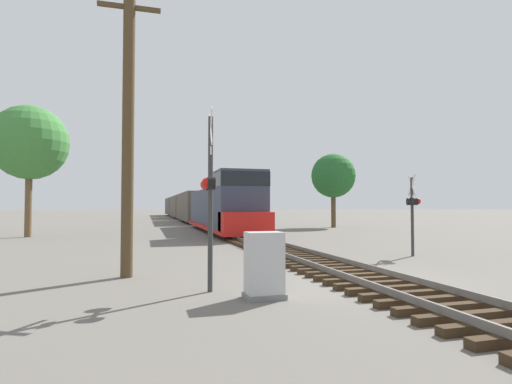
{
  "coord_description": "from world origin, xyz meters",
  "views": [
    {
      "loc": [
        -5.78,
        -9.84,
        2.06
      ],
      "look_at": [
        -1.55,
        5.38,
        2.62
      ],
      "focal_mm": 28.0,
      "sensor_mm": 36.0,
      "label": 1
    }
  ],
  "objects": [
    {
      "name": "ground_plane",
      "position": [
        0.0,
        0.0,
        0.0
      ],
      "size": [
        400.0,
        400.0,
        0.0
      ],
      "primitive_type": "plane",
      "color": "#666059"
    },
    {
      "name": "rail_track_bed",
      "position": [
        0.0,
        -0.0,
        0.14
      ],
      "size": [
        2.6,
        160.0,
        0.31
      ],
      "color": "#382819",
      "rests_on": "ground"
    },
    {
      "name": "freight_train",
      "position": [
        0.0,
        47.68,
        1.94
      ],
      "size": [
        3.09,
        71.81,
        4.31
      ],
      "color": "#33384C",
      "rests_on": "ground"
    },
    {
      "name": "crossing_signal_near",
      "position": [
        -4.28,
        -0.22,
        2.48
      ],
      "size": [
        0.4,
        1.01,
        4.41
      ],
      "rotation": [
        0.0,
        0.0,
        -1.66
      ],
      "color": "#333333",
      "rests_on": "ground"
    },
    {
      "name": "crossing_signal_far",
      "position": [
        4.88,
        4.3,
        2.1
      ],
      "size": [
        0.58,
        1.0,
        3.41
      ],
      "rotation": [
        0.0,
        0.0,
        1.25
      ],
      "color": "#333333",
      "rests_on": "ground"
    },
    {
      "name": "relay_cabinet",
      "position": [
        -3.2,
        -1.24,
        0.73
      ],
      "size": [
        0.89,
        0.63,
        1.48
      ],
      "color": "slate",
      "rests_on": "ground"
    },
    {
      "name": "utility_pole",
      "position": [
        -6.29,
        2.37,
        4.37
      ],
      "size": [
        1.8,
        0.34,
        8.57
      ],
      "color": "#4C3A23",
      "rests_on": "ground"
    },
    {
      "name": "tree_far_right",
      "position": [
        -13.29,
        19.78,
        6.28
      ],
      "size": [
        4.95,
        4.95,
        8.78
      ],
      "color": "brown",
      "rests_on": "ground"
    },
    {
      "name": "tree_mid_background",
      "position": [
        11.73,
        25.27,
        4.98
      ],
      "size": [
        4.25,
        4.25,
        7.13
      ],
      "color": "brown",
      "rests_on": "ground"
    }
  ]
}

